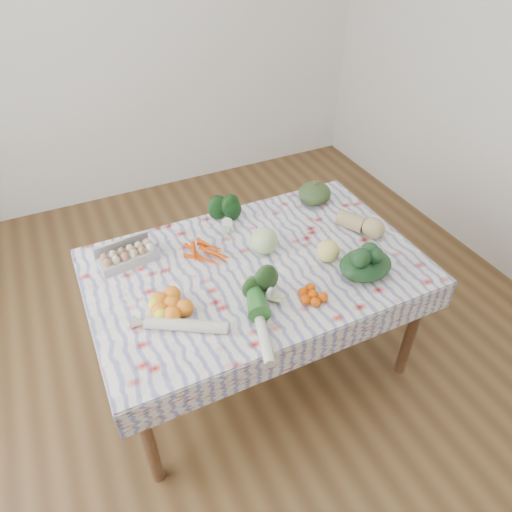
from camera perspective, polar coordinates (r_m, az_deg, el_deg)
ground at (r=2.86m, az=-0.00°, el=-12.71°), size 4.50×4.50×0.00m
wall_back at (r=3.99m, az=-15.63°, el=25.91°), size 4.00×0.04×2.80m
dining_table at (r=2.36m, az=-0.00°, el=-2.64°), size 1.60×1.00×0.75m
tablecloth at (r=2.31m, az=-0.00°, el=-1.22°), size 1.66×1.06×0.01m
egg_carton at (r=2.38m, az=-15.66°, el=-0.13°), size 0.30×0.15×0.08m
carrot_bunch at (r=2.36m, az=-6.27°, el=0.22°), size 0.22×0.21×0.04m
kale_bunch at (r=2.55m, az=-3.70°, el=5.37°), size 0.20×0.19×0.14m
kabocha_squash at (r=2.76m, az=7.34°, el=7.81°), size 0.24×0.24×0.13m
cabbage at (r=2.35m, az=1.02°, el=1.94°), size 0.15×0.15×0.14m
butternut_squash at (r=2.56m, az=13.07°, el=4.09°), size 0.23×0.29×0.12m
orange_cluster at (r=2.08m, az=-10.43°, el=-5.91°), size 0.30×0.30×0.08m
broccoli at (r=2.11m, az=0.59°, el=-3.93°), size 0.20×0.20×0.11m
mandarin_cluster at (r=2.13m, az=7.14°, el=-4.77°), size 0.20×0.20×0.05m
grapefruit at (r=2.33m, az=8.98°, el=0.63°), size 0.13×0.13×0.12m
spinach_bag at (r=2.28m, az=13.51°, el=-1.09°), size 0.29×0.24×0.12m
daikon at (r=2.00m, az=-8.69°, el=-8.55°), size 0.35×0.24×0.05m
leek at (r=2.00m, az=0.53°, el=-8.15°), size 0.17×0.46×0.05m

